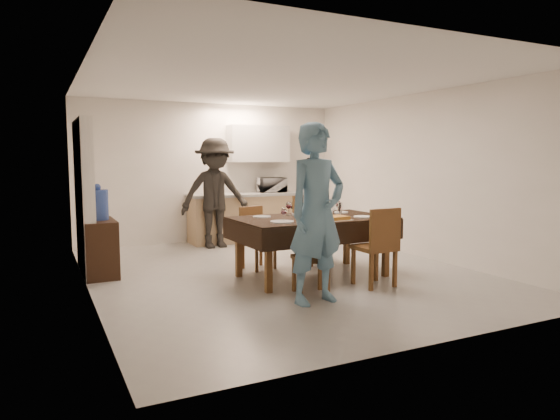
# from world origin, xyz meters

# --- Properties ---
(floor) EXTENTS (5.00, 6.00, 0.02)m
(floor) POSITION_xyz_m (0.00, 0.00, 0.00)
(floor) COLOR #A9A8A4
(floor) RESTS_ON ground
(ceiling) EXTENTS (5.00, 6.00, 0.02)m
(ceiling) POSITION_xyz_m (0.00, 0.00, 2.60)
(ceiling) COLOR white
(ceiling) RESTS_ON wall_back
(wall_back) EXTENTS (5.00, 0.02, 2.60)m
(wall_back) POSITION_xyz_m (0.00, 3.00, 1.30)
(wall_back) COLOR white
(wall_back) RESTS_ON floor
(wall_front) EXTENTS (5.00, 0.02, 2.60)m
(wall_front) POSITION_xyz_m (0.00, -3.00, 1.30)
(wall_front) COLOR white
(wall_front) RESTS_ON floor
(wall_left) EXTENTS (0.02, 6.00, 2.60)m
(wall_left) POSITION_xyz_m (-2.50, 0.00, 1.30)
(wall_left) COLOR white
(wall_left) RESTS_ON floor
(wall_right) EXTENTS (0.02, 6.00, 2.60)m
(wall_right) POSITION_xyz_m (2.50, 0.00, 1.30)
(wall_right) COLOR white
(wall_right) RESTS_ON floor
(stub_partition) EXTENTS (0.15, 1.40, 2.10)m
(stub_partition) POSITION_xyz_m (-2.42, 1.20, 1.05)
(stub_partition) COLOR white
(stub_partition) RESTS_ON floor
(kitchen_base_cabinet) EXTENTS (2.20, 0.60, 0.86)m
(kitchen_base_cabinet) POSITION_xyz_m (0.60, 2.68, 0.43)
(kitchen_base_cabinet) COLOR tan
(kitchen_base_cabinet) RESTS_ON floor
(kitchen_worktop) EXTENTS (2.24, 0.64, 0.05)m
(kitchen_worktop) POSITION_xyz_m (0.60, 2.68, 0.89)
(kitchen_worktop) COLOR #A4A5A0
(kitchen_worktop) RESTS_ON kitchen_base_cabinet
(upper_cabinet) EXTENTS (1.20, 0.34, 0.70)m
(upper_cabinet) POSITION_xyz_m (0.90, 2.82, 1.85)
(upper_cabinet) COLOR silver
(upper_cabinet) RESTS_ON wall_back
(dining_table) EXTENTS (2.08, 1.25, 0.80)m
(dining_table) POSITION_xyz_m (0.26, -0.42, 0.76)
(dining_table) COLOR black
(dining_table) RESTS_ON floor
(chair_near_left) EXTENTS (0.48, 0.48, 0.47)m
(chair_near_left) POSITION_xyz_m (-0.19, -1.25, 0.53)
(chair_near_left) COLOR brown
(chair_near_left) RESTS_ON floor
(chair_near_right) EXTENTS (0.46, 0.46, 0.53)m
(chair_near_right) POSITION_xyz_m (0.71, -1.26, 0.60)
(chair_near_right) COLOR brown
(chair_near_right) RESTS_ON floor
(chair_far_left) EXTENTS (0.49, 0.49, 0.48)m
(chair_far_left) POSITION_xyz_m (-0.19, 0.25, 0.54)
(chair_far_left) COLOR brown
(chair_far_left) RESTS_ON floor
(chair_far_right) EXTENTS (0.52, 0.52, 0.55)m
(chair_far_right) POSITION_xyz_m (0.71, 0.24, 0.62)
(chair_far_right) COLOR brown
(chair_far_right) RESTS_ON floor
(console) EXTENTS (0.41, 0.82, 0.76)m
(console) POSITION_xyz_m (-2.28, 0.89, 0.38)
(console) COLOR #321C10
(console) RESTS_ON floor
(water_jug) EXTENTS (0.27, 0.27, 0.41)m
(water_jug) POSITION_xyz_m (-2.28, 0.89, 0.96)
(water_jug) COLOR #3857B2
(water_jug) RESTS_ON console
(wine_bottle) EXTENTS (0.08, 0.08, 0.32)m
(wine_bottle) POSITION_xyz_m (0.21, -0.37, 0.96)
(wine_bottle) COLOR black
(wine_bottle) RESTS_ON dining_table
(water_pitcher) EXTENTS (0.12, 0.12, 0.19)m
(water_pitcher) POSITION_xyz_m (0.61, -0.47, 0.89)
(water_pitcher) COLOR white
(water_pitcher) RESTS_ON dining_table
(savoury_tart) EXTENTS (0.42, 0.34, 0.05)m
(savoury_tart) POSITION_xyz_m (0.36, -0.80, 0.82)
(savoury_tart) COLOR gold
(savoury_tart) RESTS_ON dining_table
(salad_bowl) EXTENTS (0.19, 0.19, 0.07)m
(salad_bowl) POSITION_xyz_m (0.56, -0.24, 0.84)
(salad_bowl) COLOR white
(salad_bowl) RESTS_ON dining_table
(mushroom_dish) EXTENTS (0.20, 0.20, 0.03)m
(mushroom_dish) POSITION_xyz_m (0.21, -0.14, 0.82)
(mushroom_dish) COLOR white
(mushroom_dish) RESTS_ON dining_table
(wine_glass_a) EXTENTS (0.08, 0.08, 0.17)m
(wine_glass_a) POSITION_xyz_m (-0.29, -0.67, 0.89)
(wine_glass_a) COLOR white
(wine_glass_a) RESTS_ON dining_table
(wine_glass_b) EXTENTS (0.08, 0.08, 0.19)m
(wine_glass_b) POSITION_xyz_m (0.81, -0.17, 0.89)
(wine_glass_b) COLOR white
(wine_glass_b) RESTS_ON dining_table
(wine_glass_c) EXTENTS (0.09, 0.09, 0.19)m
(wine_glass_c) POSITION_xyz_m (0.06, -0.12, 0.90)
(wine_glass_c) COLOR white
(wine_glass_c) RESTS_ON dining_table
(plate_near_left) EXTENTS (0.29, 0.29, 0.02)m
(plate_near_left) POSITION_xyz_m (-0.34, -0.72, 0.81)
(plate_near_left) COLOR white
(plate_near_left) RESTS_ON dining_table
(plate_near_right) EXTENTS (0.25, 0.25, 0.01)m
(plate_near_right) POSITION_xyz_m (0.86, -0.72, 0.81)
(plate_near_right) COLOR white
(plate_near_right) RESTS_ON dining_table
(plate_far_left) EXTENTS (0.24, 0.24, 0.01)m
(plate_far_left) POSITION_xyz_m (-0.34, -0.12, 0.81)
(plate_far_left) COLOR white
(plate_far_left) RESTS_ON dining_table
(plate_far_right) EXTENTS (0.27, 0.27, 0.02)m
(plate_far_right) POSITION_xyz_m (0.86, -0.12, 0.81)
(plate_far_right) COLOR white
(plate_far_right) RESTS_ON dining_table
(microwave) EXTENTS (0.52, 0.35, 0.29)m
(microwave) POSITION_xyz_m (1.12, 2.68, 1.05)
(microwave) COLOR silver
(microwave) RESTS_ON kitchen_worktop
(person_near) EXTENTS (0.78, 0.57, 1.96)m
(person_near) POSITION_xyz_m (-0.29, -1.47, 0.98)
(person_near) COLOR #6090AF
(person_near) RESTS_ON floor
(person_far) EXTENTS (0.89, 0.76, 1.58)m
(person_far) POSITION_xyz_m (0.81, 0.63, 0.79)
(person_far) COLOR black
(person_far) RESTS_ON floor
(person_kitchen) EXTENTS (1.24, 0.71, 1.93)m
(person_kitchen) POSITION_xyz_m (-0.19, 2.23, 0.96)
(person_kitchen) COLOR black
(person_kitchen) RESTS_ON floor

